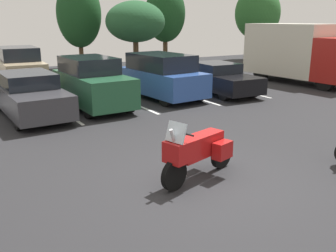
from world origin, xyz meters
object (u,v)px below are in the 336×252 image
car_charcoal (30,95)px  car_blue (162,76)px  car_black (217,78)px  car_far_tan (20,67)px  motorcycle_touring (197,150)px  box_truck (301,52)px  car_green (92,83)px

car_charcoal → car_blue: car_blue is taller
car_black → car_far_tan: 10.09m
car_black → motorcycle_touring: bearing=-130.5°
box_truck → car_green: bearing=-179.9°
motorcycle_touring → car_far_tan: 14.56m
car_far_tan → box_truck: 14.64m
car_black → car_green: bearing=179.5°
car_green → car_far_tan: car_far_tan is taller
car_black → box_truck: size_ratio=0.77×
car_green → box_truck: (11.57, 0.02, 0.67)m
car_blue → box_truck: bearing=-1.3°
car_charcoal → box_truck: 13.94m
car_black → car_far_tan: size_ratio=1.05×
car_charcoal → car_far_tan: (1.00, 7.04, 0.20)m
motorcycle_touring → car_far_tan: car_far_tan is taller
car_blue → car_black: size_ratio=0.90×
motorcycle_touring → car_far_tan: size_ratio=0.48×
car_green → box_truck: 11.59m
car_blue → car_far_tan: size_ratio=0.95×
car_green → car_black: bearing=-0.5°
car_charcoal → car_blue: bearing=3.6°
motorcycle_touring → box_truck: size_ratio=0.35×
car_blue → box_truck: 8.41m
car_charcoal → car_black: size_ratio=0.98×
car_charcoal → car_black: 8.30m
car_green → car_far_tan: size_ratio=0.94×
car_charcoal → car_blue: 5.54m
motorcycle_touring → car_green: size_ratio=0.51×
car_green → car_black: (5.96, -0.05, -0.27)m
car_green → box_truck: size_ratio=0.68×
car_green → box_truck: box_truck is taller
motorcycle_touring → car_blue: bearing=64.7°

